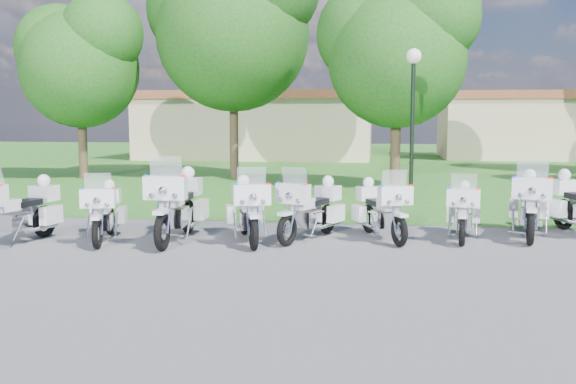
# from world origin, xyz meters

# --- Properties ---
(ground) EXTENTS (100.00, 100.00, 0.00)m
(ground) POSITION_xyz_m (0.00, 0.00, 0.00)
(ground) COLOR #5E5E63
(ground) RESTS_ON ground
(grass_lawn) EXTENTS (100.00, 48.00, 0.01)m
(grass_lawn) POSITION_xyz_m (0.00, 27.00, 0.00)
(grass_lawn) COLOR #24641F
(grass_lawn) RESTS_ON ground
(motorcycle_0) EXTENTS (1.07, 2.39, 1.62)m
(motorcycle_0) POSITION_xyz_m (-5.58, -0.28, 0.68)
(motorcycle_0) COLOR black
(motorcycle_0) RESTS_ON ground
(motorcycle_1) EXTENTS (1.05, 2.12, 1.45)m
(motorcycle_1) POSITION_xyz_m (-4.02, 0.25, 0.61)
(motorcycle_1) COLOR black
(motorcycle_1) RESTS_ON ground
(motorcycle_2) EXTENTS (0.91, 2.65, 1.78)m
(motorcycle_2) POSITION_xyz_m (-2.55, 0.49, 0.75)
(motorcycle_2) COLOR black
(motorcycle_2) RESTS_ON ground
(motorcycle_3) EXTENTS (1.23, 2.27, 1.58)m
(motorcycle_3) POSITION_xyz_m (-1.12, 0.61, 0.66)
(motorcycle_3) COLOR black
(motorcycle_3) RESTS_ON ground
(motorcycle_4) EXTENTS (1.33, 2.15, 1.54)m
(motorcycle_4) POSITION_xyz_m (0.14, 1.04, 0.64)
(motorcycle_4) COLOR black
(motorcycle_4) RESTS_ON ground
(motorcycle_5) EXTENTS (1.27, 2.09, 1.49)m
(motorcycle_5) POSITION_xyz_m (1.57, 1.28, 0.62)
(motorcycle_5) COLOR black
(motorcycle_5) RESTS_ON ground
(motorcycle_6) EXTENTS (0.87, 2.10, 1.41)m
(motorcycle_6) POSITION_xyz_m (3.27, 1.52, 0.59)
(motorcycle_6) COLOR black
(motorcycle_6) RESTS_ON ground
(motorcycle_7) EXTENTS (1.11, 2.48, 1.68)m
(motorcycle_7) POSITION_xyz_m (4.69, 1.94, 0.70)
(motorcycle_7) COLOR black
(motorcycle_7) RESTS_ON ground
(lamp_post) EXTENTS (0.44, 0.44, 4.49)m
(lamp_post) POSITION_xyz_m (2.47, 7.03, 3.36)
(lamp_post) COLOR black
(lamp_post) RESTS_ON ground
(tree_0) EXTENTS (5.61, 4.78, 7.47)m
(tree_0) POSITION_xyz_m (-10.68, 13.12, 4.94)
(tree_0) COLOR #38281C
(tree_0) RESTS_ON ground
(tree_1) EXTENTS (7.38, 6.30, 9.84)m
(tree_1) POSITION_xyz_m (-4.55, 14.29, 6.51)
(tree_1) COLOR #38281C
(tree_1) RESTS_ON ground
(tree_2) EXTENTS (5.72, 4.88, 7.62)m
(tree_2) POSITION_xyz_m (2.05, 11.24, 5.04)
(tree_2) COLOR #38281C
(tree_2) RESTS_ON ground
(building_west) EXTENTS (14.56, 8.32, 4.10)m
(building_west) POSITION_xyz_m (-6.00, 28.00, 2.07)
(building_west) COLOR tan
(building_west) RESTS_ON ground
(building_east) EXTENTS (11.44, 7.28, 4.10)m
(building_east) POSITION_xyz_m (11.00, 30.00, 2.07)
(building_east) COLOR tan
(building_east) RESTS_ON ground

